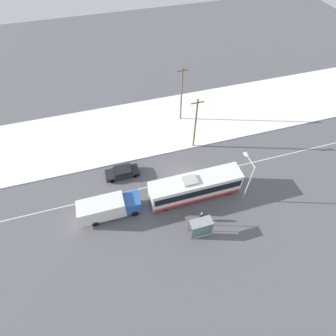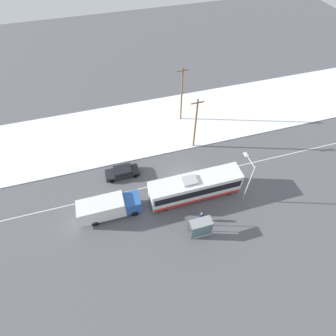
# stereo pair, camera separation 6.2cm
# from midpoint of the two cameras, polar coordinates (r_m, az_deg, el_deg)

# --- Properties ---
(ground_plane) EXTENTS (120.00, 120.00, 0.00)m
(ground_plane) POSITION_cam_midpoint_polar(r_m,az_deg,el_deg) (35.76, 3.59, -2.28)
(ground_plane) COLOR #56565B
(snow_lot) EXTENTS (80.00, 13.22, 0.12)m
(snow_lot) POSITION_cam_midpoint_polar(r_m,az_deg,el_deg) (43.38, -1.34, 9.71)
(snow_lot) COLOR white
(snow_lot) RESTS_ON ground_plane
(lane_marking_center) EXTENTS (60.00, 0.12, 0.00)m
(lane_marking_center) POSITION_cam_midpoint_polar(r_m,az_deg,el_deg) (35.76, 3.59, -2.28)
(lane_marking_center) COLOR silver
(lane_marking_center) RESTS_ON ground_plane
(city_bus) EXTENTS (11.54, 2.57, 3.57)m
(city_bus) POSITION_cam_midpoint_polar(r_m,az_deg,el_deg) (32.89, 6.00, -4.15)
(city_bus) COLOR white
(city_bus) RESTS_ON ground_plane
(box_truck) EXTENTS (7.30, 2.30, 2.80)m
(box_truck) POSITION_cam_midpoint_polar(r_m,az_deg,el_deg) (32.11, -12.81, -8.33)
(box_truck) COLOR silver
(box_truck) RESTS_ON ground_plane
(sedan_car) EXTENTS (4.47, 1.80, 1.35)m
(sedan_car) POSITION_cam_midpoint_polar(r_m,az_deg,el_deg) (35.97, -9.86, -0.82)
(sedan_car) COLOR black
(sedan_car) RESTS_ON ground_plane
(pedestrian_at_stop) EXTENTS (0.62, 0.27, 1.71)m
(pedestrian_at_stop) POSITION_cam_midpoint_polar(r_m,az_deg,el_deg) (31.60, 7.35, -10.30)
(pedestrian_at_stop) COLOR #23232D
(pedestrian_at_stop) RESTS_ON ground_plane
(bus_shelter) EXTENTS (2.51, 1.20, 2.40)m
(bus_shelter) POSITION_cam_midpoint_polar(r_m,az_deg,el_deg) (30.21, 7.37, -12.69)
(bus_shelter) COLOR gray
(bus_shelter) RESTS_ON ground_plane
(streetlamp) EXTENTS (0.36, 2.49, 6.74)m
(streetlamp) POSITION_cam_midpoint_polar(r_m,az_deg,el_deg) (31.81, 17.05, -1.92)
(streetlamp) COLOR #9EA3A8
(streetlamp) RESTS_ON ground_plane
(utility_pole_roadside) EXTENTS (1.80, 0.24, 8.41)m
(utility_pole_roadside) POSITION_cam_midpoint_polar(r_m,az_deg,el_deg) (36.88, 6.05, 9.56)
(utility_pole_roadside) COLOR brown
(utility_pole_roadside) RESTS_ON ground_plane
(utility_pole_snowlot) EXTENTS (1.80, 0.24, 9.26)m
(utility_pole_snowlot) POSITION_cam_midpoint_polar(r_m,az_deg,el_deg) (41.38, 3.03, 15.71)
(utility_pole_snowlot) COLOR brown
(utility_pole_snowlot) RESTS_ON ground_plane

